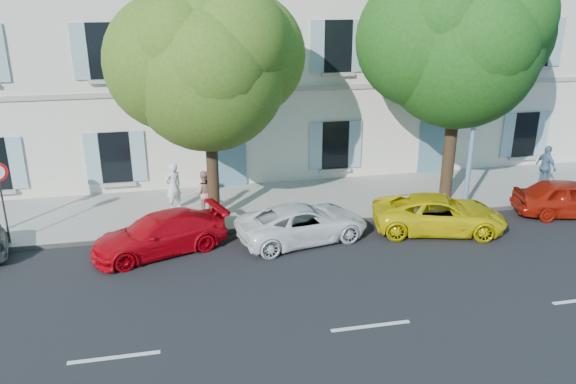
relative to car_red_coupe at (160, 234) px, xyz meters
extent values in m
plane|color=black|center=(4.99, -1.25, -0.61)|extent=(90.00, 90.00, 0.00)
cube|color=#A09E96|center=(4.99, 3.20, -0.53)|extent=(36.00, 4.50, 0.15)
cube|color=#9E998E|center=(4.99, 1.03, -0.53)|extent=(36.00, 0.16, 0.16)
cube|color=beige|center=(4.99, 8.95, 5.39)|extent=(28.00, 7.00, 12.00)
imported|color=#BA050F|center=(0.00, 0.00, 0.00)|extent=(4.51, 2.96, 1.21)
imported|color=white|center=(4.53, -0.03, -0.01)|extent=(4.59, 2.78, 1.19)
imported|color=yellow|center=(9.17, -0.26, 0.00)|extent=(4.76, 3.01, 1.22)
imported|color=#9A1709|center=(14.39, 0.05, 0.05)|extent=(4.11, 2.34, 1.32)
cylinder|color=#3A2819|center=(1.84, 1.89, 1.13)|extent=(0.40, 0.40, 3.18)
ellipsoid|color=#517A1F|center=(1.84, 1.89, 4.63)|extent=(5.08, 5.08, 5.59)
cylinder|color=#3A2819|center=(10.72, 2.32, 1.27)|extent=(0.46, 0.46, 3.46)
ellipsoid|color=#256419|center=(10.72, 2.32, 5.11)|extent=(5.62, 5.62, 6.18)
cylinder|color=#383A3D|center=(-4.66, 1.31, 0.67)|extent=(0.06, 0.06, 2.26)
cylinder|color=#7293BF|center=(11.02, 1.33, 3.94)|extent=(0.18, 0.18, 8.79)
imported|color=silver|center=(0.50, 3.18, 0.41)|extent=(0.76, 0.69, 1.74)
imported|color=tan|center=(1.55, 2.54, 0.34)|extent=(0.78, 0.61, 1.60)
imported|color=slate|center=(15.10, 2.53, 0.41)|extent=(0.54, 1.06, 1.74)
camera|label=1|loc=(0.62, -16.27, 7.10)|focal=35.00mm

